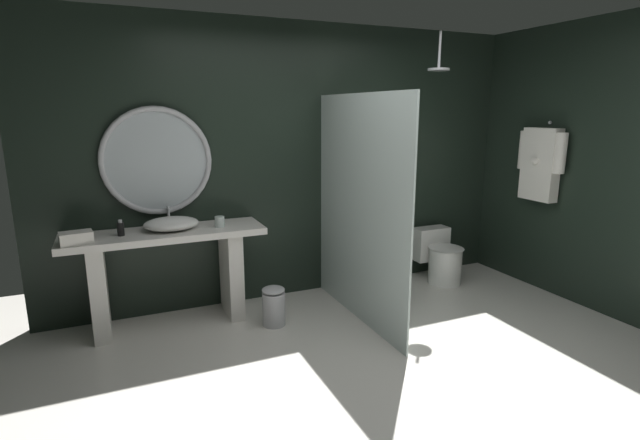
% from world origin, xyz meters
% --- Properties ---
extents(ground_plane, '(5.76, 5.76, 0.00)m').
position_xyz_m(ground_plane, '(0.00, 0.00, 0.00)').
color(ground_plane, silver).
extents(back_wall_panel, '(4.80, 0.10, 2.60)m').
position_xyz_m(back_wall_panel, '(0.00, 1.90, 1.30)').
color(back_wall_panel, black).
rests_on(back_wall_panel, ground_plane).
extents(side_wall_right, '(0.10, 2.47, 2.60)m').
position_xyz_m(side_wall_right, '(2.35, 0.76, 1.30)').
color(side_wall_right, black).
rests_on(side_wall_right, ground_plane).
extents(vanity_counter, '(1.62, 0.49, 0.83)m').
position_xyz_m(vanity_counter, '(-1.30, 1.59, 0.53)').
color(vanity_counter, silver).
rests_on(vanity_counter, ground_plane).
extents(vessel_sink, '(0.45, 0.37, 0.18)m').
position_xyz_m(vessel_sink, '(-1.24, 1.61, 0.88)').
color(vessel_sink, white).
rests_on(vessel_sink, vanity_counter).
extents(tumbler_cup, '(0.08, 0.08, 0.09)m').
position_xyz_m(tumbler_cup, '(-0.85, 1.54, 0.87)').
color(tumbler_cup, silver).
rests_on(tumbler_cup, vanity_counter).
extents(soap_dispenser, '(0.05, 0.05, 0.13)m').
position_xyz_m(soap_dispenser, '(-1.64, 1.57, 0.88)').
color(soap_dispenser, black).
rests_on(soap_dispenser, vanity_counter).
extents(round_wall_mirror, '(0.92, 0.05, 0.92)m').
position_xyz_m(round_wall_mirror, '(-1.30, 1.81, 1.38)').
color(round_wall_mirror, '#B7B7BC').
extents(shower_glass_panel, '(0.02, 1.58, 1.94)m').
position_xyz_m(shower_glass_panel, '(0.24, 1.06, 0.97)').
color(shower_glass_panel, silver).
rests_on(shower_glass_panel, ground_plane).
extents(rain_shower_head, '(0.20, 0.20, 0.35)m').
position_xyz_m(rain_shower_head, '(1.17, 1.31, 2.20)').
color(rain_shower_head, '#B7B7BC').
extents(hanging_bathrobe, '(0.20, 0.54, 0.78)m').
position_xyz_m(hanging_bathrobe, '(2.21, 0.99, 1.31)').
color(hanging_bathrobe, '#B7B7BC').
extents(toilet, '(0.39, 0.55, 0.55)m').
position_xyz_m(toilet, '(1.49, 1.54, 0.26)').
color(toilet, white).
rests_on(toilet, ground_plane).
extents(waste_bin, '(0.20, 0.20, 0.35)m').
position_xyz_m(waste_bin, '(-0.50, 1.21, 0.17)').
color(waste_bin, '#B7B7BC').
rests_on(waste_bin, ground_plane).
extents(folded_hand_towel, '(0.25, 0.18, 0.09)m').
position_xyz_m(folded_hand_towel, '(-1.95, 1.44, 0.87)').
color(folded_hand_towel, silver).
rests_on(folded_hand_towel, vanity_counter).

